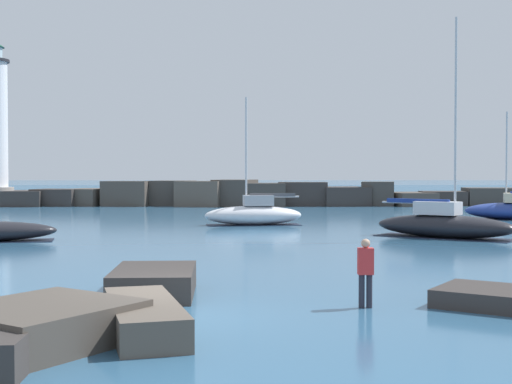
# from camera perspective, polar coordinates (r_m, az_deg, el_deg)

# --- Properties ---
(ground_plane) EXTENTS (600.00, 600.00, 0.00)m
(ground_plane) POSITION_cam_1_polar(r_m,az_deg,el_deg) (15.90, -6.69, -9.89)
(ground_plane) COLOR #336084
(open_sea_beyond) EXTENTS (400.00, 116.00, 0.01)m
(open_sea_beyond) POSITION_cam_1_polar(r_m,az_deg,el_deg) (128.79, -1.34, 0.13)
(open_sea_beyond) COLOR #235175
(open_sea_beyond) RESTS_ON ground
(breakwater_jetty) EXTENTS (55.04, 7.17, 2.51)m
(breakwater_jetty) POSITION_cam_1_polar(r_m,az_deg,el_deg) (68.81, -1.96, -0.27)
(breakwater_jetty) COLOR #383330
(breakwater_jetty) RESTS_ON ground
(foreground_rocks) EXTENTS (14.21, 9.75, 0.74)m
(foreground_rocks) POSITION_cam_1_polar(r_m,az_deg,el_deg) (15.01, -6.97, -9.32)
(foreground_rocks) COLOR #4C443D
(foreground_rocks) RESTS_ON ground
(sailboat_moored_2) EXTENTS (6.83, 5.85, 10.61)m
(sailboat_moored_2) POSITION_cam_1_polar(r_m,az_deg,el_deg) (35.81, 14.78, -2.49)
(sailboat_moored_2) COLOR black
(sailboat_moored_2) RESTS_ON ground
(sailboat_moored_3) EXTENTS (6.11, 2.68, 7.71)m
(sailboat_moored_3) POSITION_cam_1_polar(r_m,az_deg,el_deg) (43.06, -0.16, -1.76)
(sailboat_moored_3) COLOR white
(sailboat_moored_3) RESTS_ON ground
(person_on_rocks) EXTENTS (0.36, 0.22, 1.61)m
(person_on_rocks) POSITION_cam_1_polar(r_m,az_deg,el_deg) (16.87, 8.76, -6.16)
(person_on_rocks) COLOR #282833
(person_on_rocks) RESTS_ON ground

